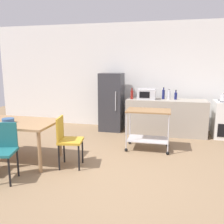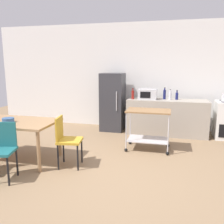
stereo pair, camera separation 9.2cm
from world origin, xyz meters
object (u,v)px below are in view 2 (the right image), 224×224
Objects in this scene: chair_teal at (2,147)px; bottle_wine at (133,95)px; fruit_bowl at (8,120)px; chair_mustard at (66,138)px; bottle_soda at (170,95)px; kitchen_cart at (148,123)px; bottle_vinegar at (165,94)px; dining_table at (15,125)px; microwave at (148,94)px; bottle_hot_sauce at (177,96)px; refrigerator at (113,102)px.

chair_teal is 3.47m from bottle_wine.
fruit_bowl is (-0.32, 0.61, 0.27)m from chair_teal.
chair_teal is 1.00× the size of chair_mustard.
bottle_soda is at bearing 38.46° from chair_teal.
bottle_soda is at bearing 73.06° from kitchen_cart.
bottle_vinegar is 3.75m from fruit_bowl.
bottle_vinegar reaches higher than bottle_wine.
chair_teal is 4.03m from bottle_vinegar.
dining_table is 1.65× the size of kitchen_cart.
kitchen_cart is at bearing 28.27° from fruit_bowl.
bottle_vinegar is 0.14m from bottle_soda.
bottle_wine is (-0.52, 1.17, 0.45)m from kitchen_cart.
bottle_vinegar is at bearing 44.79° from fruit_bowl.
bottle_soda is (0.14, -0.01, -0.02)m from bottle_vinegar.
dining_table is 3.72m from bottle_soda.
microwave is 0.73m from bottle_hot_sauce.
refrigerator is 7.42× the size of fruit_bowl.
microwave is (1.15, 2.46, 0.51)m from chair_mustard.
bottle_hot_sauce is at bearing 9.27° from bottle_wine.
refrigerator is 0.99m from microwave.
bottle_vinegar reaches higher than chair_teal.
kitchen_cart is 3.55× the size of bottle_soda.
bottle_soda reaches higher than bottle_hot_sauce.
bottle_wine is 3.09m from fruit_bowl.
bottle_vinegar is at bearing 13.16° from microwave.
bottle_hot_sauce is at bearing -0.39° from refrigerator.
bottle_hot_sauce is at bearing 41.64° from fruit_bowl.
kitchen_cart is at bearing 26.51° from dining_table.
bottle_soda is (1.71, 2.55, 0.49)m from chair_mustard.
bottle_soda reaches higher than fruit_bowl.
chair_teal reaches higher than fruit_bowl.
refrigerator is at bearing 173.51° from microwave.
microwave reaches higher than kitchen_cart.
bottle_hot_sauce is (0.31, -0.00, -0.03)m from bottle_vinegar.
bottle_wine is at bearing 49.15° from chair_teal.
microwave is (2.18, 2.42, 0.36)m from dining_table.
chair_mustard is at bearing -2.58° from dining_table.
bottle_wine reaches higher than chair_mustard.
dining_table is at bearing 96.08° from chair_teal.
bottle_vinegar reaches higher than bottle_hot_sauce.
bottle_wine is at bearing -169.78° from bottle_soda.
bottle_hot_sauce is 1.15× the size of fruit_bowl.
chair_teal is 3.41m from refrigerator.
refrigerator reaches higher than fruit_bowl.
kitchen_cart is at bearing -65.98° from bottle_wine.
bottle_soda is at bearing 42.39° from dining_table.
fruit_bowl is at bearing -113.90° from dining_table.
refrigerator is at bearing -14.16° from chair_mustard.
refrigerator reaches higher than chair_teal.
dining_table is at bearing -116.01° from refrigerator.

